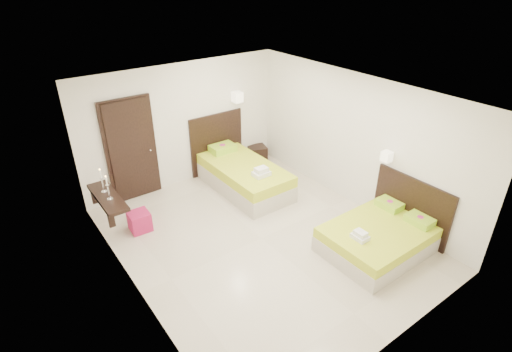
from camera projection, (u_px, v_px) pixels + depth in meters
floor at (261, 238)px, 7.11m from camera, size 5.50×5.50×0.00m
bed_single at (242, 173)px, 8.57m from camera, size 1.33×2.22×1.83m
bed_double at (380, 236)px, 6.74m from camera, size 1.76×1.49×1.45m
nightstand at (257, 154)px, 9.79m from camera, size 0.51×0.48×0.38m
ottoman at (140, 221)px, 7.26m from camera, size 0.38×0.38×0.36m
door at (131, 150)px, 7.89m from camera, size 1.02×0.15×2.14m
console_shelf at (107, 198)px, 6.76m from camera, size 0.35×1.20×0.78m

